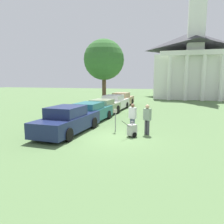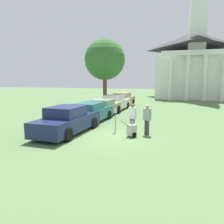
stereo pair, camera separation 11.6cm
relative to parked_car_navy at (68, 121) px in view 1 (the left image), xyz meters
name	(u,v)px [view 1 (the left image)]	position (x,y,z in m)	size (l,w,h in m)	color
ground_plane	(109,137)	(2.57, -0.15, -0.73)	(120.00, 120.00, 0.00)	#517042
parked_car_navy	(68,121)	(0.00, 0.00, 0.00)	(2.22, 5.26, 1.59)	#19234C
parked_car_teal	(90,113)	(0.00, 3.44, -0.05)	(2.13, 5.30, 1.45)	#23666B
parked_car_sage	(103,108)	(0.00, 6.44, -0.06)	(2.13, 4.93, 1.41)	gray
parked_car_white	(114,103)	(0.00, 10.07, -0.01)	(2.24, 5.36, 1.54)	silver
parked_car_tan	(122,100)	(0.00, 13.55, 0.00)	(2.10, 5.28, 1.58)	tan
parking_meter	(115,116)	(2.58, 1.09, 0.22)	(0.18, 0.09, 1.36)	slate
person_worker	(132,116)	(3.60, 1.18, 0.25)	(0.47, 0.35, 1.72)	#515670
person_supervisor	(147,118)	(4.50, 0.88, 0.25)	(0.47, 0.39, 1.72)	#3F3F47
equipment_cart	(132,130)	(3.77, 0.18, -0.35)	(0.74, 0.91, 1.00)	#B2B2AD
church	(191,63)	(8.67, 31.31, 5.37)	(12.08, 17.92, 25.69)	white
shade_tree	(104,60)	(-1.54, 11.59, 4.45)	(4.35, 4.35, 7.38)	brown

